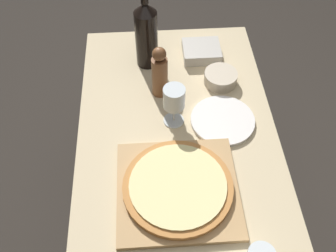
{
  "coord_description": "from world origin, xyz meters",
  "views": [
    {
      "loc": [
        -0.09,
        -0.77,
        1.85
      ],
      "look_at": [
        -0.04,
        0.06,
        0.81
      ],
      "focal_mm": 42.0,
      "sensor_mm": 36.0,
      "label": 1
    }
  ],
  "objects_px": {
    "wine_bottle": "(146,34)",
    "pepper_mill": "(160,73)",
    "pizza": "(178,186)",
    "wine_glass": "(174,99)",
    "small_bowl": "(221,78)"
  },
  "relations": [
    {
      "from": "wine_bottle",
      "to": "wine_glass",
      "type": "height_order",
      "value": "wine_bottle"
    },
    {
      "from": "pizza",
      "to": "wine_bottle",
      "type": "bearing_deg",
      "value": 96.89
    },
    {
      "from": "wine_bottle",
      "to": "pepper_mill",
      "type": "height_order",
      "value": "wine_bottle"
    },
    {
      "from": "wine_glass",
      "to": "small_bowl",
      "type": "height_order",
      "value": "wine_glass"
    },
    {
      "from": "wine_glass",
      "to": "pepper_mill",
      "type": "bearing_deg",
      "value": 105.91
    },
    {
      "from": "pepper_mill",
      "to": "small_bowl",
      "type": "height_order",
      "value": "pepper_mill"
    },
    {
      "from": "pizza",
      "to": "wine_glass",
      "type": "relative_size",
      "value": 2.13
    },
    {
      "from": "pepper_mill",
      "to": "wine_glass",
      "type": "xyz_separation_m",
      "value": [
        0.04,
        -0.15,
        0.01
      ]
    },
    {
      "from": "pepper_mill",
      "to": "small_bowl",
      "type": "distance_m",
      "value": 0.25
    },
    {
      "from": "wine_bottle",
      "to": "pepper_mill",
      "type": "bearing_deg",
      "value": -76.61
    },
    {
      "from": "pizza",
      "to": "pepper_mill",
      "type": "xyz_separation_m",
      "value": [
        -0.03,
        0.43,
        0.07
      ]
    },
    {
      "from": "wine_bottle",
      "to": "small_bowl",
      "type": "height_order",
      "value": "wine_bottle"
    },
    {
      "from": "pizza",
      "to": "wine_glass",
      "type": "height_order",
      "value": "wine_glass"
    },
    {
      "from": "pizza",
      "to": "small_bowl",
      "type": "height_order",
      "value": "small_bowl"
    },
    {
      "from": "pepper_mill",
      "to": "wine_bottle",
      "type": "bearing_deg",
      "value": 103.39
    }
  ]
}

